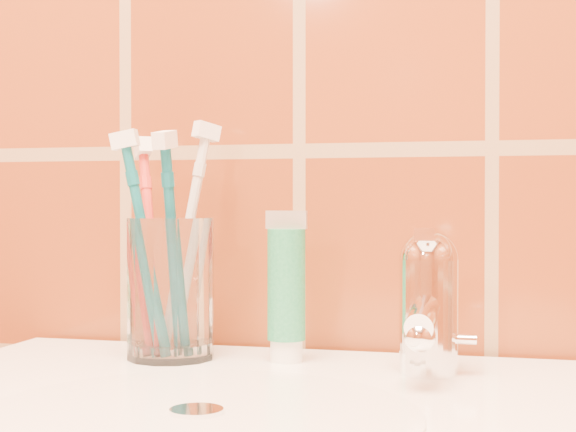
# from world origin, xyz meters

# --- Properties ---
(glass_tumbler) EXTENTS (0.08, 0.08, 0.13)m
(glass_tumbler) POSITION_xyz_m (-0.10, 1.11, 0.91)
(glass_tumbler) COLOR white
(glass_tumbler) RESTS_ON pedestal_sink
(toothpaste_tube) EXTENTS (0.04, 0.03, 0.13)m
(toothpaste_tube) POSITION_xyz_m (0.01, 1.12, 0.91)
(toothpaste_tube) COLOR white
(toothpaste_tube) RESTS_ON pedestal_sink
(faucet) EXTENTS (0.05, 0.11, 0.12)m
(faucet) POSITION_xyz_m (0.14, 1.09, 0.91)
(faucet) COLOR white
(faucet) RESTS_ON pedestal_sink
(toothbrush_0) EXTENTS (0.04, 0.09, 0.22)m
(toothbrush_0) POSITION_xyz_m (-0.09, 1.09, 0.95)
(toothbrush_0) COLOR #0C5667
(toothbrush_0) RESTS_ON glass_tumbler
(toothbrush_1) EXTENTS (0.13, 0.15, 0.22)m
(toothbrush_1) POSITION_xyz_m (-0.13, 1.13, 0.95)
(toothbrush_1) COLOR red
(toothbrush_1) RESTS_ON glass_tumbler
(toothbrush_2) EXTENTS (0.11, 0.11, 0.23)m
(toothbrush_2) POSITION_xyz_m (-0.09, 1.13, 0.96)
(toothbrush_2) COLOR silver
(toothbrush_2) RESTS_ON glass_tumbler
(toothbrush_3) EXTENTS (0.08, 0.07, 0.21)m
(toothbrush_3) POSITION_xyz_m (-0.12, 1.10, 0.95)
(toothbrush_3) COLOR #0D6271
(toothbrush_3) RESTS_ON glass_tumbler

